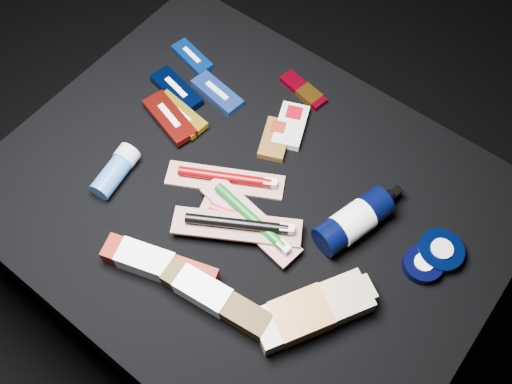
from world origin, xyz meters
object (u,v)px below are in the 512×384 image
Objects in this scene: lotion_bottle at (354,221)px; toothpaste_carton_red at (155,264)px; bodywash_bottle at (310,312)px; deodorant_stick at (116,171)px.

lotion_bottle reaches higher than toothpaste_carton_red.
deodorant_stick is at bearing -149.88° from bodywash_bottle.
lotion_bottle is 0.38m from toothpaste_carton_red.
lotion_bottle reaches higher than bodywash_bottle.
toothpaste_carton_red is at bearing -113.99° from lotion_bottle.
bodywash_bottle is at bearing 1.71° from toothpaste_carton_red.
bodywash_bottle reaches higher than toothpaste_carton_red.
deodorant_stick is 0.54× the size of toothpaste_carton_red.
lotion_bottle is 0.48m from deodorant_stick.
lotion_bottle is at bearing 130.50° from bodywash_bottle.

